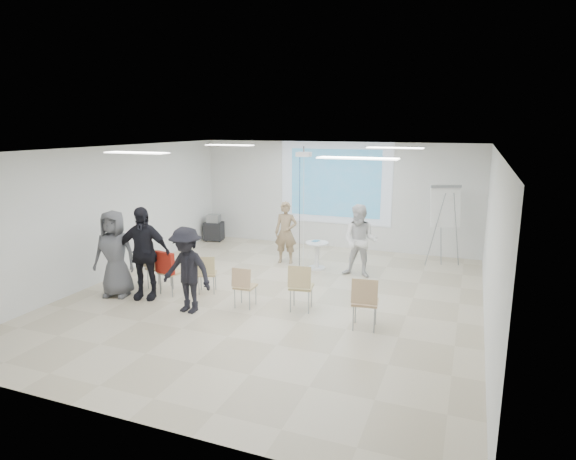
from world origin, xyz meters
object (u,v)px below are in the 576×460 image
(player_right, at_px, (360,237))
(av_cart, at_px, (214,229))
(flipchart_easel, at_px, (445,207))
(chair_left_inner, at_px, (206,271))
(audience_outer, at_px, (114,249))
(chair_far_left, at_px, (156,265))
(chair_right_inner, at_px, (301,284))
(chair_center, at_px, (244,284))
(audience_left, at_px, (143,246))
(audience_mid, at_px, (187,264))
(chair_right_far, at_px, (365,299))
(player_left, at_px, (286,229))
(laptop, at_px, (207,272))
(pedestal_table, at_px, (317,254))
(chair_left_mid, at_px, (169,269))

(player_right, distance_m, av_cart, 5.31)
(flipchart_easel, height_order, av_cart, flipchart_easel)
(chair_left_inner, height_order, audience_outer, audience_outer)
(chair_far_left, xyz_separation_m, chair_right_inner, (3.32, -0.11, 0.02))
(chair_right_inner, height_order, flipchart_easel, flipchart_easel)
(chair_center, bearing_deg, audience_left, -176.45)
(flipchart_easel, xyz_separation_m, av_cart, (-6.66, 0.30, -1.12))
(player_right, xyz_separation_m, chair_left_inner, (-2.71, -2.29, -0.45))
(chair_center, xyz_separation_m, audience_mid, (-0.89, -0.55, 0.44))
(chair_right_far, height_order, av_cart, chair_right_far)
(player_left, distance_m, chair_left_inner, 2.86)
(chair_center, xyz_separation_m, av_cart, (-3.30, 4.64, -0.11))
(player_right, bearing_deg, player_left, 169.52)
(audience_mid, bearing_deg, flipchart_easel, 55.41)
(av_cart, bearing_deg, laptop, -72.63)
(player_right, bearing_deg, chair_far_left, -145.88)
(audience_mid, bearing_deg, laptop, 107.87)
(chair_left_inner, relative_size, laptop, 2.73)
(pedestal_table, height_order, chair_right_far, chair_right_far)
(chair_left_inner, height_order, audience_left, audience_left)
(chair_right_inner, height_order, audience_left, audience_left)
(chair_right_inner, bearing_deg, chair_right_far, -26.14)
(pedestal_table, height_order, chair_left_inner, chair_left_inner)
(chair_center, xyz_separation_m, chair_right_far, (2.38, -0.17, 0.07))
(chair_far_left, distance_m, chair_right_far, 4.65)
(player_right, relative_size, av_cart, 2.32)
(audience_mid, xyz_separation_m, audience_outer, (-1.86, 0.23, 0.07))
(player_right, xyz_separation_m, audience_mid, (-2.52, -3.30, -0.01))
(pedestal_table, relative_size, chair_far_left, 0.77)
(player_right, relative_size, chair_far_left, 2.10)
(player_left, distance_m, chair_right_inner, 3.33)
(chair_right_inner, distance_m, audience_mid, 2.15)
(chair_left_inner, height_order, audience_mid, audience_mid)
(laptop, bearing_deg, player_right, -164.31)
(audience_left, bearing_deg, player_right, 23.49)
(player_left, bearing_deg, chair_far_left, -131.19)
(pedestal_table, xyz_separation_m, laptop, (-1.64, -2.42, 0.05))
(player_right, xyz_separation_m, audience_left, (-3.75, -2.97, 0.14))
(chair_left_mid, bearing_deg, player_right, 49.82)
(player_left, relative_size, audience_mid, 0.96)
(chair_right_inner, xyz_separation_m, av_cart, (-4.38, 4.42, -0.17))
(audience_left, distance_m, audience_mid, 1.28)
(pedestal_table, relative_size, chair_left_mid, 0.74)
(flipchart_easel, bearing_deg, audience_left, -163.25)
(player_left, distance_m, laptop, 2.79)
(chair_left_mid, bearing_deg, chair_left_inner, 38.27)
(player_left, relative_size, audience_left, 0.83)
(chair_left_inner, distance_m, chair_center, 1.18)
(audience_left, bearing_deg, pedestal_table, 35.36)
(audience_left, xyz_separation_m, audience_outer, (-0.63, -0.10, -0.08))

